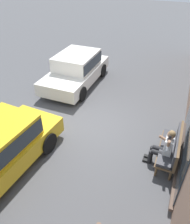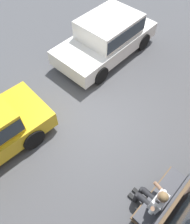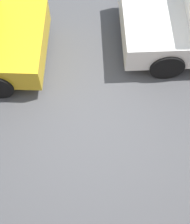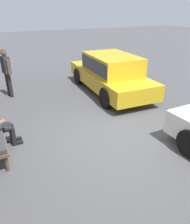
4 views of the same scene
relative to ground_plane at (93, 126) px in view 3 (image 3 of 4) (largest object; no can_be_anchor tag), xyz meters
The scene contains 1 object.
ground_plane is the anchor object (origin of this frame).
Camera 3 is at (0.03, 2.60, 5.61)m, focal length 55.00 mm.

